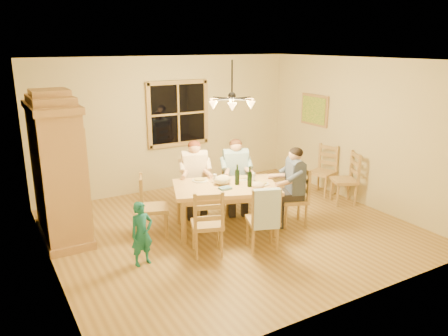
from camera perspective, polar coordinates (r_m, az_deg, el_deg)
floor at (r=7.24m, az=0.96°, el=-7.93°), size 5.50×5.50×0.00m
ceiling at (r=6.62m, az=1.07°, el=13.96°), size 5.50×5.00×0.02m
wall_back at (r=8.99m, az=-7.24°, el=5.72°), size 5.50×0.02×2.70m
wall_left at (r=5.93m, az=-22.45°, el=-0.77°), size 0.02×5.00×2.70m
wall_right at (r=8.52m, az=17.14°, el=4.56°), size 0.02×5.00×2.70m
window at (r=9.01m, az=-6.02°, el=7.07°), size 1.30×0.06×1.30m
painting at (r=9.30m, az=11.72°, el=7.41°), size 0.06×0.78×0.64m
chandelier at (r=6.67m, az=1.04°, el=8.60°), size 0.77×0.68×0.71m
armoire at (r=7.05m, az=-20.79°, el=-0.54°), size 0.66×1.40×2.30m
dining_table at (r=6.97m, az=0.23°, el=-3.12°), size 1.87×1.49×0.76m
chair_far_left at (r=7.75m, az=-3.77°, el=-3.90°), size 0.56×0.54×0.99m
chair_far_right at (r=7.85m, az=1.50°, el=-3.59°), size 0.56×0.54×0.99m
chair_near_left at (r=6.33m, az=-2.20°, el=-8.59°), size 0.56×0.54×0.99m
chair_near_right at (r=6.48m, az=5.03°, el=-8.04°), size 0.56×0.54×0.99m
chair_end_left at (r=6.99m, az=-9.00°, el=-6.33°), size 0.54×0.56×0.99m
chair_end_right at (r=7.36m, az=8.96°, el=-5.16°), size 0.54×0.56×0.99m
adult_woman at (r=7.58m, az=-3.84°, el=-0.08°), size 0.50×0.52×0.87m
adult_plaid_man at (r=7.69m, az=1.53°, el=0.18°), size 0.50×0.52×0.87m
adult_slate_man at (r=7.19m, az=9.15°, el=-1.16°), size 0.52×0.50×0.87m
towel at (r=6.16m, az=5.57°, el=-5.37°), size 0.39×0.22×0.58m
wine_bottle_a at (r=6.93m, az=1.73°, el=-0.88°), size 0.08×0.08×0.33m
wine_bottle_b at (r=6.84m, az=3.37°, el=-1.12°), size 0.08×0.08×0.33m
plate_woman at (r=7.16m, az=-3.17°, el=-1.63°), size 0.26×0.26×0.02m
plate_plaid at (r=7.27m, az=2.31°, el=-1.35°), size 0.26×0.26×0.02m
plate_slate at (r=7.01m, az=4.88°, el=-2.07°), size 0.26×0.26×0.02m
wine_glass_a at (r=7.06m, az=-1.21°, el=-1.35°), size 0.06×0.06×0.14m
wine_glass_b at (r=7.14m, az=3.85°, el=-1.20°), size 0.06×0.06×0.14m
cap at (r=6.77m, az=4.51°, el=-2.32°), size 0.20×0.20×0.11m
napkin at (r=6.76m, az=0.14°, el=-2.65°), size 0.22×0.19×0.03m
cloth_bundle at (r=6.96m, az=-0.19°, el=-1.54°), size 0.28×0.22×0.15m
child at (r=6.08m, az=-10.68°, el=-8.42°), size 0.36×0.27×0.90m
chair_spare_front at (r=8.55m, az=15.34°, el=-2.53°), size 0.57×0.58×0.99m
chair_spare_back at (r=8.95m, az=12.67°, el=-1.51°), size 0.53×0.55×0.99m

